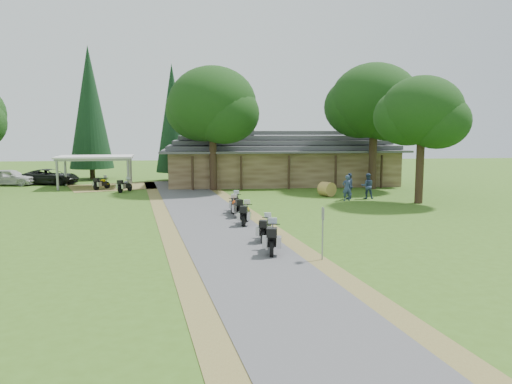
{
  "coord_description": "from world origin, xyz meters",
  "views": [
    {
      "loc": [
        -1.29,
        -21.42,
        5.0
      ],
      "look_at": [
        1.66,
        5.28,
        1.6
      ],
      "focal_mm": 35.0,
      "sensor_mm": 36.0,
      "label": 1
    }
  ],
  "objects": [
    {
      "name": "carport",
      "position": [
        -10.32,
        22.67,
        1.36
      ],
      "size": [
        6.56,
        4.63,
        2.71
      ],
      "primitive_type": null,
      "rotation": [
        0.0,
        0.0,
        0.08
      ],
      "color": "silver",
      "rests_on": "ground"
    },
    {
      "name": "oak_lodge_right",
      "position": [
        13.02,
        19.02,
        5.91
      ],
      "size": [
        7.28,
        7.28,
        11.82
      ],
      "primitive_type": null,
      "color": "black",
      "rests_on": "ground"
    },
    {
      "name": "motorcycle_carport_b",
      "position": [
        -7.36,
        19.03,
        0.58
      ],
      "size": [
        1.2,
        1.76,
        1.15
      ],
      "primitive_type": null,
      "rotation": [
        0.0,
        0.0,
        1.14
      ],
      "color": "slate",
      "rests_on": "ground"
    },
    {
      "name": "motorcycle_row_c",
      "position": [
        1.01,
        4.38,
        0.61
      ],
      "size": [
        0.97,
        1.87,
        1.22
      ],
      "primitive_type": null,
      "rotation": [
        0.0,
        0.0,
        1.34
      ],
      "color": "gold",
      "rests_on": "ground"
    },
    {
      "name": "person_b",
      "position": [
        10.62,
        13.17,
        1.08
      ],
      "size": [
        0.69,
        0.56,
        2.16
      ],
      "primitive_type": "imported",
      "rotation": [
        0.0,
        0.0,
        2.93
      ],
      "color": "navy",
      "rests_on": "ground"
    },
    {
      "name": "car_dark_suv",
      "position": [
        -14.92,
        25.46,
        1.05
      ],
      "size": [
        3.55,
        5.89,
        2.11
      ],
      "primitive_type": "imported",
      "rotation": [
        0.0,
        0.0,
        1.34
      ],
      "color": "black",
      "rests_on": "ground"
    },
    {
      "name": "motorcycle_row_d",
      "position": [
        0.67,
        6.83,
        0.61
      ],
      "size": [
        0.9,
        1.86,
        1.22
      ],
      "primitive_type": null,
      "rotation": [
        0.0,
        0.0,
        1.75
      ],
      "color": "#B53D10",
      "rests_on": "ground"
    },
    {
      "name": "driveway",
      "position": [
        -0.5,
        4.0,
        0.0
      ],
      "size": [
        51.95,
        51.95,
        0.0
      ],
      "primitive_type": "plane",
      "rotation": [
        0.0,
        0.0,
        0.14
      ],
      "color": "#4B4C4E",
      "rests_on": "ground"
    },
    {
      "name": "motorcycle_row_a",
      "position": [
        1.55,
        -1.76,
        0.66
      ],
      "size": [
        0.94,
        2.0,
        1.32
      ],
      "primitive_type": null,
      "rotation": [
        0.0,
        0.0,
        1.4
      ],
      "color": "navy",
      "rests_on": "ground"
    },
    {
      "name": "oak_lodge_left",
      "position": [
        -0.31,
        19.48,
        5.66
      ],
      "size": [
        7.12,
        7.12,
        11.31
      ],
      "primitive_type": null,
      "color": "black",
      "rests_on": "ground"
    },
    {
      "name": "person_a",
      "position": [
        8.85,
        12.37,
        1.06
      ],
      "size": [
        0.63,
        0.48,
        2.11
      ],
      "primitive_type": "imported",
      "rotation": [
        0.0,
        0.0,
        3.22
      ],
      "color": "navy",
      "rests_on": "ground"
    },
    {
      "name": "oak_driveway",
      "position": [
        13.37,
        10.69,
        5.02
      ],
      "size": [
        5.42,
        5.42,
        10.04
      ],
      "primitive_type": null,
      "color": "black",
      "rests_on": "ground"
    },
    {
      "name": "motorcycle_carport_a",
      "position": [
        -9.55,
        20.98,
        0.57
      ],
      "size": [
        1.3,
        1.7,
        1.13
      ],
      "primitive_type": null,
      "rotation": [
        0.0,
        0.0,
        1.04
      ],
      "color": "#DBC400",
      "rests_on": "ground"
    },
    {
      "name": "cedar_far",
      "position": [
        -12.13,
        29.83,
        6.56
      ],
      "size": [
        4.26,
        4.26,
        13.12
      ],
      "primitive_type": "cone",
      "color": "black",
      "rests_on": "ground"
    },
    {
      "name": "motorcycle_row_e",
      "position": [
        0.78,
        8.5,
        0.61
      ],
      "size": [
        0.84,
        1.85,
        1.22
      ],
      "primitive_type": null,
      "rotation": [
        0.0,
        0.0,
        1.43
      ],
      "color": "black",
      "rests_on": "ground"
    },
    {
      "name": "person_c",
      "position": [
        9.27,
        13.07,
        1.1
      ],
      "size": [
        0.7,
        0.77,
        2.2
      ],
      "primitive_type": "imported",
      "rotation": [
        0.0,
        0.0,
        4.2
      ],
      "color": "navy",
      "rests_on": "ground"
    },
    {
      "name": "motorcycle_row_b",
      "position": [
        1.59,
        0.55,
        0.58
      ],
      "size": [
        1.03,
        1.79,
        1.16
      ],
      "primitive_type": null,
      "rotation": [
        0.0,
        0.0,
        1.27
      ],
      "color": "#ABAEB3",
      "rests_on": "ground"
    },
    {
      "name": "car_white_sedan",
      "position": [
        -18.22,
        24.95,
        0.93
      ],
      "size": [
        3.22,
        5.88,
        1.86
      ],
      "primitive_type": "imported",
      "rotation": [
        0.0,
        0.0,
        1.41
      ],
      "color": "silver",
      "rests_on": "ground"
    },
    {
      "name": "hay_bale",
      "position": [
        8.06,
        14.81,
        0.53
      ],
      "size": [
        1.4,
        1.36,
        1.06
      ],
      "primitive_type": "cylinder",
      "rotation": [
        1.57,
        0.0,
        0.5
      ],
      "color": "#AB8D3E",
      "rests_on": "ground"
    },
    {
      "name": "cedar_near",
      "position": [
        -3.96,
        27.52,
        5.6
      ],
      "size": [
        3.33,
        3.33,
        11.21
      ],
      "primitive_type": "cone",
      "color": "black",
      "rests_on": "ground"
    },
    {
      "name": "lodge",
      "position": [
        6.0,
        24.0,
        2.45
      ],
      "size": [
        21.4,
        9.4,
        4.9
      ],
      "primitive_type": null,
      "color": "brown",
      "rests_on": "ground"
    },
    {
      "name": "ground",
      "position": [
        0.0,
        0.0,
        0.0
      ],
      "size": [
        120.0,
        120.0,
        0.0
      ],
      "primitive_type": "plane",
      "color": "#3A5B19",
      "rests_on": "ground"
    },
    {
      "name": "sign_post",
      "position": [
        3.29,
        -3.15,
        1.03
      ],
      "size": [
        0.37,
        0.06,
        2.06
      ],
      "primitive_type": null,
      "color": "gray",
      "rests_on": "ground"
    }
  ]
}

